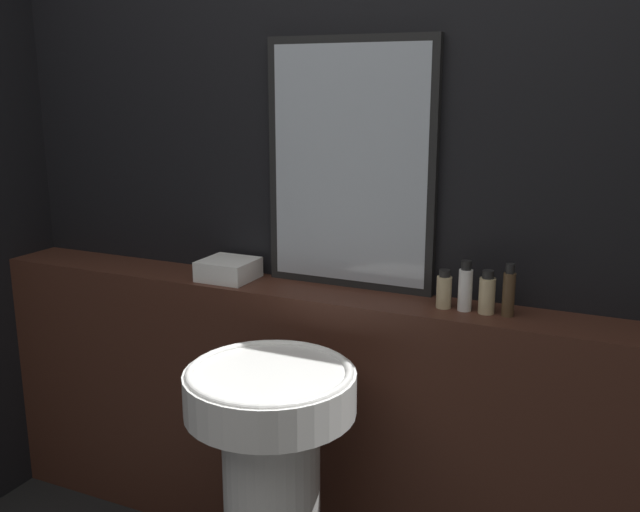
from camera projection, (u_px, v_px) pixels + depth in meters
The scene contains 9 objects.
wall_back at pixel (338, 194), 2.40m from camera, with size 8.00×0.06×2.50m.
vanity_counter at pixel (320, 423), 2.46m from camera, with size 2.56×0.23×0.95m.
pedestal_sink at pixel (272, 477), 2.03m from camera, with size 0.48×0.48×0.85m.
mirror at pixel (350, 165), 2.31m from camera, with size 0.58×0.03×0.81m.
towel_stack at pixel (228, 269), 2.48m from camera, with size 0.18×0.17×0.07m.
shampoo_bottle at pixel (444, 290), 2.16m from camera, with size 0.05×0.05×0.12m.
conditioner_bottle at pixel (465, 288), 2.13m from camera, with size 0.04×0.04×0.15m.
lotion_bottle at pixel (487, 294), 2.11m from camera, with size 0.05×0.05×0.13m.
body_wash_bottle at pixel (509, 292), 2.08m from camera, with size 0.04×0.04×0.16m.
Camera 1 is at (0.95, -0.60, 1.62)m, focal length 40.00 mm.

